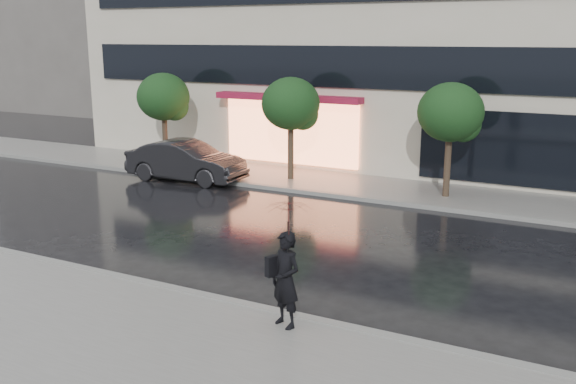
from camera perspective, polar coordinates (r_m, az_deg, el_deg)
The scene contains 11 objects.
ground at distance 15.03m, azimuth -7.30°, elevation -7.72°, with size 120.00×120.00×0.00m, color black.
sidewalk_near at distance 12.72m, azimuth -15.88°, elevation -11.99°, with size 60.00×4.50×0.12m, color slate.
sidewalk_far at distance 23.75m, azimuth 6.95°, elevation 0.45°, with size 60.00×3.50×0.12m, color slate.
curb_near at distance 14.26m, azimuth -9.63°, elevation -8.72°, with size 60.00×0.25×0.14m, color gray.
curb_far at distance 22.17m, azimuth 5.33°, elevation -0.44°, with size 60.00×0.25×0.14m, color gray.
bg_building_left at distance 52.01m, azimuth -16.78°, elevation 13.72°, with size 14.00×10.00×12.00m, color #59544F.
tree_far_west at distance 27.52m, azimuth -10.88°, elevation 8.16°, with size 2.20×2.20×3.99m.
tree_mid_west at distance 24.26m, azimuth 0.40°, elevation 7.68°, with size 2.20×2.20×3.99m.
tree_mid_east at distance 22.17m, azimuth 14.41°, elevation 6.69°, with size 2.20×2.20×3.99m.
parked_car at distance 25.02m, azimuth -9.05°, elevation 2.73°, with size 1.65×4.72×1.55m, color black.
pedestrian_with_umbrella at distance 11.82m, azimuth -0.12°, elevation -5.20°, with size 1.12×1.13×2.46m.
Camera 1 is at (8.13, -11.40, 5.46)m, focal length 40.00 mm.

